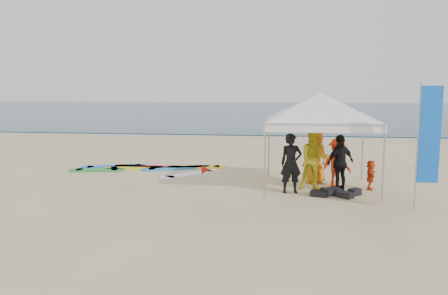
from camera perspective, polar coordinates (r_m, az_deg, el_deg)
ground at (r=12.90m, az=-2.33°, el=-6.78°), size 120.00×120.00×0.00m
ocean at (r=72.40m, az=6.10°, el=4.95°), size 160.00×84.00×0.08m
shoreline_foam at (r=30.75m, az=3.66°, el=1.54°), size 160.00×1.20×0.01m
person_black_a at (r=13.68m, az=8.76°, el=-2.06°), size 0.76×0.60×1.86m
person_yellow at (r=14.25m, az=11.68°, el=-1.55°), size 1.04×0.86×1.95m
person_orange_a at (r=14.84m, az=14.53°, el=-1.94°), size 1.18×1.14×1.62m
person_black_b at (r=14.35m, az=14.94°, el=-1.91°), size 1.10×0.98×1.79m
person_orange_b at (r=15.22m, az=11.87°, el=-1.18°), size 1.08×0.96×1.85m
person_seated at (r=14.81m, az=18.61°, el=-3.41°), size 0.48×0.93×0.96m
canopy_tent at (r=14.29m, az=12.48°, el=6.98°), size 4.71×4.71×3.55m
feather_flag at (r=12.44m, az=25.13°, el=1.33°), size 0.57×0.04×3.39m
marker_pennant at (r=14.84m, az=-2.36°, el=-2.93°), size 0.28×0.28×0.64m
gear_pile at (r=13.68m, az=14.23°, el=-5.76°), size 1.59×0.84×0.22m
surfboard_spread at (r=17.89m, az=-9.39°, el=-2.73°), size 5.61×2.94×0.07m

